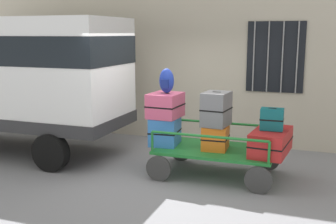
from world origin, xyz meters
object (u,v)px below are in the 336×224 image
object	(u,v)px
suitcase_center_middle	(272,119)
backpack	(167,81)
luggage_cart	(215,154)
suitcase_left_bottom	(165,131)
suitcase_midleft_bottom	(216,137)
suitcase_center_bottom	(271,142)
suitcase_midleft_middle	(216,109)
suitcase_left_middle	(165,105)
van	(10,71)

from	to	relation	value
suitcase_center_middle	backpack	world-z (taller)	backpack
luggage_cart	suitcase_left_bottom	world-z (taller)	suitcase_left_bottom
suitcase_left_bottom	luggage_cart	bearing A→B (deg)	1.71
suitcase_midleft_bottom	suitcase_center_bottom	distance (m)	0.95
suitcase_midleft_bottom	backpack	bearing A→B (deg)	-179.65
luggage_cart	suitcase_midleft_middle	xyz separation A→B (m)	(-0.00, -0.01, 0.81)
suitcase_left_middle	backpack	distance (m)	0.45
suitcase_center_bottom	suitcase_center_middle	bearing A→B (deg)	-90.00
suitcase_left_middle	suitcase_left_bottom	bearing A→B (deg)	-90.00
suitcase_midleft_bottom	backpack	size ratio (longest dim) A/B	1.25
suitcase_center_middle	suitcase_left_middle	bearing A→B (deg)	-178.76
suitcase_center_bottom	suitcase_center_middle	world-z (taller)	suitcase_center_middle
suitcase_left_bottom	suitcase_midleft_middle	world-z (taller)	suitcase_midleft_middle
van	suitcase_center_middle	bearing A→B (deg)	-0.88
luggage_cart	backpack	world-z (taller)	backpack
backpack	van	bearing A→B (deg)	177.80
suitcase_left_bottom	suitcase_left_middle	xyz separation A→B (m)	(-0.00, 0.02, 0.47)
suitcase_midleft_bottom	van	bearing A→B (deg)	178.32
suitcase_left_middle	suitcase_midleft_middle	world-z (taller)	suitcase_midleft_middle
suitcase_midleft_bottom	suitcase_center_middle	bearing A→B (deg)	2.92
suitcase_midleft_middle	suitcase_center_bottom	xyz separation A→B (m)	(0.94, 0.05, -0.51)
luggage_cart	suitcase_left_middle	bearing A→B (deg)	-179.39
suitcase_left_bottom	suitcase_center_middle	distance (m)	1.92
van	backpack	xyz separation A→B (m)	(3.57, -0.14, -0.06)
van	suitcase_center_bottom	size ratio (longest dim) A/B	4.53
suitcase_left_bottom	suitcase_center_middle	size ratio (longest dim) A/B	1.62
van	luggage_cart	world-z (taller)	van
suitcase_center_bottom	suitcase_center_middle	xyz separation A→B (m)	(0.00, -0.01, 0.39)
van	suitcase_midleft_bottom	bearing A→B (deg)	-1.68
suitcase_midleft_bottom	suitcase_midleft_middle	xyz separation A→B (m)	(0.00, 0.01, 0.51)
backpack	suitcase_midleft_bottom	bearing A→B (deg)	0.35
suitcase_midleft_middle	suitcase_center_bottom	world-z (taller)	suitcase_midleft_middle
suitcase_left_middle	suitcase_center_bottom	world-z (taller)	suitcase_left_middle
van	backpack	bearing A→B (deg)	-2.20
van	suitcase_center_bottom	bearing A→B (deg)	-0.82
luggage_cart	suitcase_center_bottom	distance (m)	0.99
suitcase_center_middle	backpack	size ratio (longest dim) A/B	0.89
van	suitcase_left_middle	distance (m)	3.58
suitcase_left_middle	suitcase_center_bottom	xyz separation A→B (m)	(1.89, 0.05, -0.52)
suitcase_midleft_bottom	suitcase_left_middle	bearing A→B (deg)	179.56
suitcase_left_bottom	suitcase_midleft_bottom	size ratio (longest dim) A/B	1.15
suitcase_left_bottom	suitcase_left_middle	bearing A→B (deg)	90.00
van	backpack	size ratio (longest dim) A/B	11.35
suitcase_left_middle	van	bearing A→B (deg)	177.99
van	suitcase_center_middle	xyz separation A→B (m)	(5.43, -0.08, -0.63)
luggage_cart	suitcase_center_middle	distance (m)	1.17
suitcase_center_middle	suitcase_midleft_middle	bearing A→B (deg)	-177.40
suitcase_center_bottom	backpack	xyz separation A→B (m)	(-1.86, -0.06, 0.97)
luggage_cart	backpack	xyz separation A→B (m)	(-0.92, -0.02, 1.26)
van	suitcase_left_middle	size ratio (longest dim) A/B	7.47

